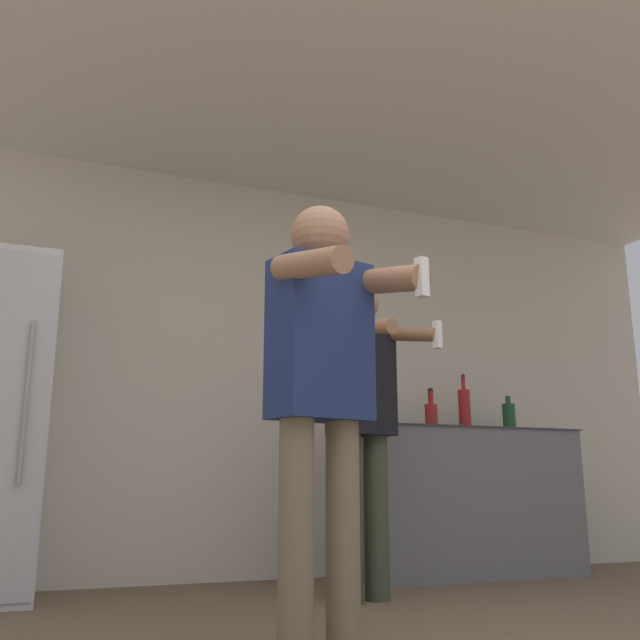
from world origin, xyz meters
The scene contains 8 objects.
wall_back centered at (0.00, 2.73, 1.27)m, with size 7.00×0.06×2.55m.
ceiling_slab centered at (0.00, 1.35, 2.57)m, with size 7.00×3.22×0.05m.
counter centered at (1.61, 2.39, 0.46)m, with size 1.46×0.63×0.92m.
bottle_dark_rum centered at (1.60, 2.34, 1.06)m, with size 0.08×0.08×0.36m.
bottle_brown_liquor centered at (1.95, 2.34, 1.02)m, with size 0.09×0.09×0.26m.
bottle_amber_bourbon centered at (1.35, 2.34, 1.02)m, with size 0.08×0.08×0.26m.
person_woman_foreground centered at (-0.07, 0.69, 0.96)m, with size 0.52×0.56×1.60m.
person_man_side centered at (0.56, 1.69, 0.95)m, with size 0.49×0.59×1.63m.
Camera 1 is at (-1.03, -1.69, 0.56)m, focal length 40.00 mm.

